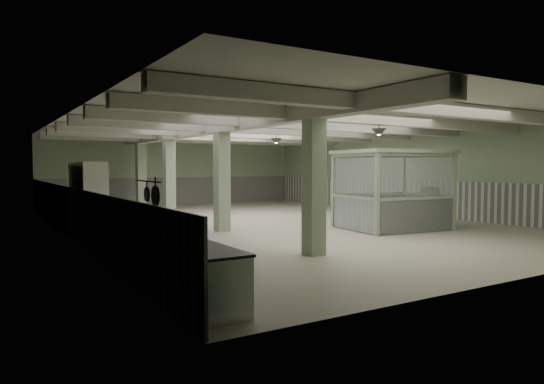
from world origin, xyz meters
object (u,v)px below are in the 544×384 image
prep_counter (161,259)px  walkin_cooler (88,201)px  filing_cabinet (430,206)px  guard_booth (392,176)px

prep_counter → walkin_cooler: (-0.08, 5.97, 0.65)m
walkin_cooler → prep_counter: bearing=-89.2°
filing_cabinet → walkin_cooler: bearing=-171.2°
prep_counter → filing_cabinet: 11.76m
prep_counter → filing_cabinet: (11.16, 3.68, 0.22)m
walkin_cooler → filing_cabinet: (11.25, -2.29, -0.43)m
guard_booth → filing_cabinet: size_ratio=2.63×
walkin_cooler → guard_booth: 9.57m
prep_counter → walkin_cooler: size_ratio=2.12×
walkin_cooler → filing_cabinet: walkin_cooler is taller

